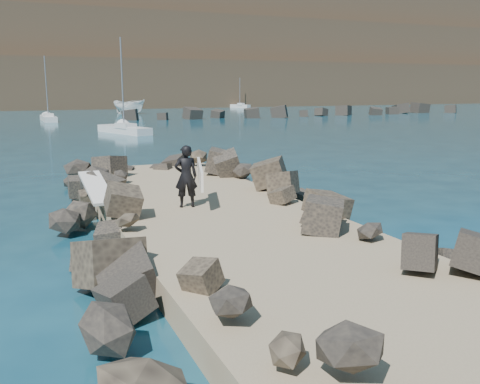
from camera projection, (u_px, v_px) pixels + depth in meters
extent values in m
plane|color=#0F384C|center=(226.00, 238.00, 15.09)|extent=(800.00, 800.00, 0.00)
cube|color=#8C7759|center=(256.00, 247.00, 13.23)|extent=(6.00, 26.00, 0.60)
cube|color=black|center=(135.00, 247.00, 12.53)|extent=(2.60, 22.00, 1.00)
cube|color=black|center=(344.00, 223.00, 14.75)|extent=(2.60, 22.00, 1.00)
cube|color=black|center=(310.00, 112.00, 78.07)|extent=(52.00, 4.00, 1.20)
cube|color=#2D4919|center=(61.00, 47.00, 160.31)|extent=(360.00, 140.00, 32.00)
cube|color=white|center=(97.00, 191.00, 16.42)|extent=(0.77, 2.67, 0.09)
imported|color=white|center=(129.00, 107.00, 84.39)|extent=(5.48, 5.94, 2.28)
imported|color=black|center=(186.00, 176.00, 16.06)|extent=(0.76, 0.56, 1.89)
cube|color=white|center=(200.00, 174.00, 16.23)|extent=(0.72, 2.27, 0.74)
cube|color=silver|center=(124.00, 131.00, 48.94)|extent=(3.82, 7.33, 0.80)
cylinder|color=gray|center=(122.00, 83.00, 48.10)|extent=(0.12, 0.12, 7.93)
cube|color=silver|center=(126.00, 126.00, 48.10)|extent=(1.74, 2.28, 0.44)
cube|color=silver|center=(48.00, 119.00, 66.52)|extent=(1.69, 6.69, 0.80)
cylinder|color=gray|center=(46.00, 86.00, 65.74)|extent=(0.12, 0.12, 7.31)
cube|color=silver|center=(49.00, 115.00, 65.70)|extent=(1.13, 1.90, 0.44)
cube|color=silver|center=(240.00, 107.00, 109.20)|extent=(3.01, 4.91, 0.80)
cylinder|color=gray|center=(240.00, 91.00, 108.61)|extent=(0.12, 0.12, 5.40)
cube|color=silver|center=(241.00, 104.00, 108.62)|extent=(1.28, 1.58, 0.44)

